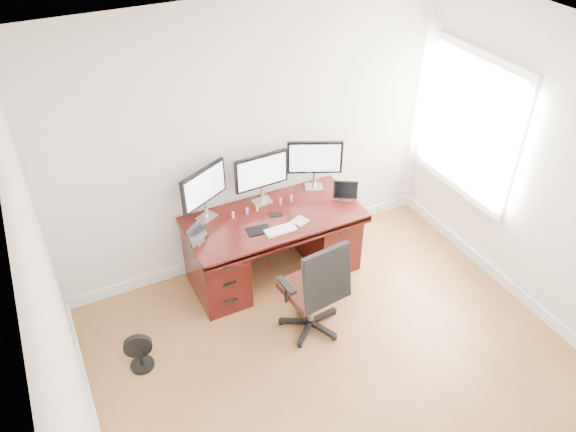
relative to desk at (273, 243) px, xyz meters
name	(u,v)px	position (x,y,z in m)	size (l,w,h in m)	color
ground	(371,410)	(0.00, -1.83, -0.40)	(4.50, 4.50, 0.00)	#8D5E36
back_wall	(253,140)	(0.00, 0.42, 0.95)	(4.00, 0.10, 2.70)	white
desk	(273,243)	(0.00, 0.00, 0.00)	(1.70, 0.80, 0.75)	#390E0B
office_chair	(314,302)	(0.00, -0.86, -0.06)	(0.61, 0.61, 1.04)	black
floor_fan	(140,353)	(-1.53, -0.57, -0.23)	(0.25, 0.21, 0.35)	black
monitor_left	(204,188)	(-0.58, 0.24, 0.68)	(0.50, 0.29, 0.53)	silver
monitor_center	(261,173)	(0.00, 0.24, 0.68)	(0.55, 0.15, 0.53)	silver
monitor_right	(315,159)	(0.58, 0.24, 0.68)	(0.51, 0.26, 0.53)	silver
tablet_left	(197,235)	(-0.78, -0.08, 0.43)	(0.23, 0.20, 0.19)	silver
tablet_right	(346,192)	(0.76, -0.08, 0.43)	(0.24, 0.18, 0.19)	silver
keyboard	(280,230)	(-0.04, -0.26, 0.36)	(0.29, 0.13, 0.01)	white
trackpad	(300,221)	(0.18, -0.22, 0.35)	(0.13, 0.13, 0.01)	#B9BBC0
drawing_tablet	(258,230)	(-0.23, -0.17, 0.35)	(0.22, 0.14, 0.01)	black
phone	(276,215)	(0.03, -0.02, 0.35)	(0.12, 0.06, 0.01)	black
figurine_orange	(233,214)	(-0.36, 0.12, 0.39)	(0.03, 0.03, 0.07)	#F6AB50
figurine_purple	(247,210)	(-0.21, 0.12, 0.39)	(0.03, 0.03, 0.07)	#966DD7
figurine_yellow	(257,208)	(-0.11, 0.12, 0.39)	(0.03, 0.03, 0.07)	#E3C966
figurine_pink	(281,201)	(0.14, 0.12, 0.39)	(0.03, 0.03, 0.07)	pink
figurine_blue	(291,198)	(0.26, 0.12, 0.39)	(0.03, 0.03, 0.07)	#4D9EE4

